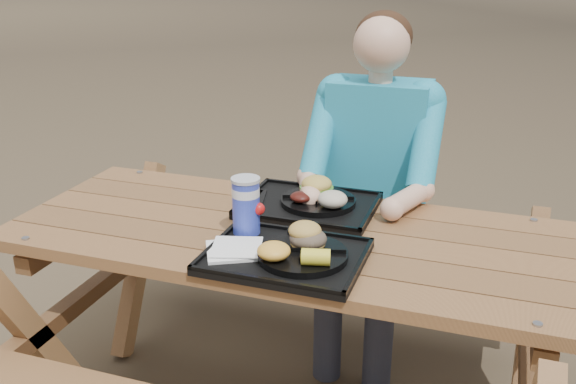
% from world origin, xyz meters
% --- Properties ---
extents(picnic_table, '(1.80, 1.49, 0.75)m').
position_xyz_m(picnic_table, '(0.00, 0.00, 0.38)').
color(picnic_table, '#999999').
rests_on(picnic_table, ground).
extents(tray_near, '(0.45, 0.35, 0.02)m').
position_xyz_m(tray_near, '(0.06, -0.21, 0.76)').
color(tray_near, black).
rests_on(tray_near, picnic_table).
extents(tray_far, '(0.45, 0.35, 0.02)m').
position_xyz_m(tray_far, '(0.01, 0.19, 0.76)').
color(tray_far, black).
rests_on(tray_far, picnic_table).
extents(plate_near, '(0.26, 0.26, 0.02)m').
position_xyz_m(plate_near, '(0.12, -0.22, 0.78)').
color(plate_near, black).
rests_on(plate_near, tray_near).
extents(plate_far, '(0.26, 0.26, 0.02)m').
position_xyz_m(plate_far, '(0.04, 0.20, 0.78)').
color(plate_far, black).
rests_on(plate_far, tray_far).
extents(napkin_stack, '(0.20, 0.20, 0.02)m').
position_xyz_m(napkin_stack, '(-0.09, -0.25, 0.78)').
color(napkin_stack, white).
rests_on(napkin_stack, tray_near).
extents(soda_cup, '(0.08, 0.08, 0.17)m').
position_xyz_m(soda_cup, '(-0.10, -0.10, 0.86)').
color(soda_cup, '#172AB0').
rests_on(soda_cup, tray_near).
extents(condiment_bbq, '(0.05, 0.05, 0.03)m').
position_xyz_m(condiment_bbq, '(0.05, -0.09, 0.78)').
color(condiment_bbq, '#340506').
rests_on(condiment_bbq, tray_near).
extents(condiment_mustard, '(0.05, 0.05, 0.03)m').
position_xyz_m(condiment_mustard, '(0.11, -0.10, 0.78)').
color(condiment_mustard, orange).
rests_on(condiment_mustard, tray_near).
extents(sandwich, '(0.10, 0.10, 0.11)m').
position_xyz_m(sandwich, '(0.12, -0.17, 0.84)').
color(sandwich, gold).
rests_on(sandwich, plate_near).
extents(mac_cheese, '(0.09, 0.09, 0.05)m').
position_xyz_m(mac_cheese, '(0.06, -0.28, 0.81)').
color(mac_cheese, yellow).
rests_on(mac_cheese, plate_near).
extents(corn_cob, '(0.10, 0.10, 0.05)m').
position_xyz_m(corn_cob, '(0.18, -0.28, 0.81)').
color(corn_cob, yellow).
rests_on(corn_cob, plate_near).
extents(cutlery_far, '(0.06, 0.15, 0.01)m').
position_xyz_m(cutlery_far, '(-0.17, 0.19, 0.77)').
color(cutlery_far, black).
rests_on(cutlery_far, tray_far).
extents(burger, '(0.11, 0.11, 0.10)m').
position_xyz_m(burger, '(0.02, 0.24, 0.84)').
color(burger, gold).
rests_on(burger, plate_far).
extents(baked_beans, '(0.08, 0.08, 0.03)m').
position_xyz_m(baked_beans, '(-0.00, 0.15, 0.81)').
color(baked_beans, '#41120D').
rests_on(baked_beans, plate_far).
extents(potato_salad, '(0.10, 0.10, 0.06)m').
position_xyz_m(potato_salad, '(0.11, 0.14, 0.82)').
color(potato_salad, beige).
rests_on(potato_salad, plate_far).
extents(diner, '(0.48, 0.84, 1.28)m').
position_xyz_m(diner, '(0.16, 0.60, 0.64)').
color(diner, '#1A94B8').
rests_on(diner, ground).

